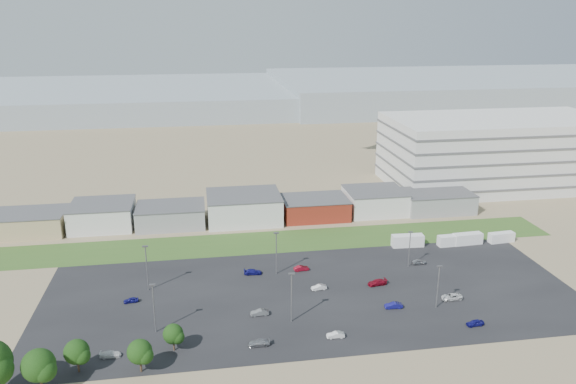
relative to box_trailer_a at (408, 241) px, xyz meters
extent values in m
plane|color=#837553|center=(-36.29, -43.06, -1.61)|extent=(700.00, 700.00, 0.00)
cube|color=black|center=(-31.29, -23.06, -1.61)|extent=(120.00, 50.00, 0.01)
cube|color=#365A21|center=(-36.29, 8.94, -1.60)|extent=(160.00, 16.00, 0.02)
cube|color=silver|center=(53.71, 51.94, 10.89)|extent=(80.00, 40.00, 25.00)
imported|color=silver|center=(-1.18, -30.43, -0.96)|extent=(4.83, 2.48, 1.30)
imported|color=navy|center=(-15.21, -32.06, -0.98)|extent=(3.92, 1.55, 1.27)
imported|color=navy|center=(-1.28, -41.56, -1.00)|extent=(3.72, 1.75, 1.23)
imported|color=#A5A5AA|center=(-45.40, -41.77, -1.00)|extent=(4.23, 1.75, 1.22)
imported|color=#595B5E|center=(-44.02, -30.46, -0.98)|extent=(3.86, 1.43, 1.26)
imported|color=navy|center=(-71.31, -20.44, -1.06)|extent=(3.38, 1.72, 1.10)
imported|color=navy|center=(-43.44, -10.67, -0.98)|extent=(4.46, 2.04, 1.26)
imported|color=silver|center=(-29.26, -21.16, -1.03)|extent=(3.68, 1.63, 1.17)
imported|color=#A5A5AA|center=(-1.31, -11.62, -0.98)|extent=(3.70, 1.50, 1.26)
imported|color=silver|center=(-72.87, -41.12, -1.05)|extent=(3.93, 1.74, 1.12)
imported|color=maroon|center=(-31.40, -10.56, -0.99)|extent=(3.90, 1.79, 1.24)
imported|color=maroon|center=(-15.31, -21.01, -0.95)|extent=(4.75, 2.45, 1.32)
imported|color=silver|center=(-30.32, -41.39, -1.03)|extent=(3.58, 1.32, 1.17)
camera|label=1|loc=(-54.80, -134.81, 58.48)|focal=35.00mm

